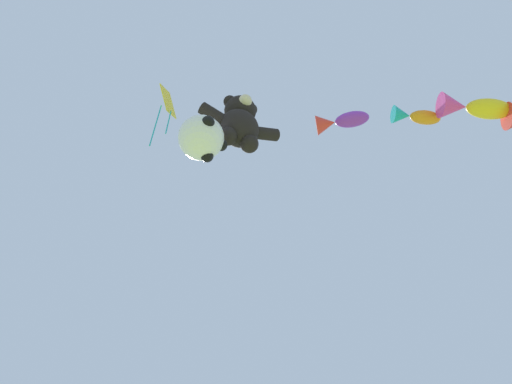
{
  "coord_description": "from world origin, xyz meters",
  "views": [
    {
      "loc": [
        -0.95,
        -3.81,
        0.88
      ],
      "look_at": [
        1.94,
        3.1,
        11.4
      ],
      "focal_mm": 40.0,
      "sensor_mm": 36.0,
      "label": 1
    }
  ],
  "objects_px": {
    "teddy_bear_kite": "(240,123)",
    "fish_kite_goldfin": "(471,108)",
    "soccer_ball_kite": "(202,138)",
    "fish_kite_tangerine": "(413,116)",
    "fish_kite_violet": "(339,122)",
    "diamond_kite": "(167,106)"
  },
  "relations": [
    {
      "from": "teddy_bear_kite",
      "to": "fish_kite_goldfin",
      "type": "xyz_separation_m",
      "value": [
        6.5,
        -1.52,
        2.93
      ]
    },
    {
      "from": "teddy_bear_kite",
      "to": "soccer_ball_kite",
      "type": "relative_size",
      "value": 1.89
    },
    {
      "from": "soccer_ball_kite",
      "to": "fish_kite_tangerine",
      "type": "xyz_separation_m",
      "value": [
        6.04,
        -0.56,
        4.4
      ]
    },
    {
      "from": "fish_kite_violet",
      "to": "fish_kite_goldfin",
      "type": "height_order",
      "value": "fish_kite_goldfin"
    },
    {
      "from": "fish_kite_tangerine",
      "to": "fish_kite_goldfin",
      "type": "bearing_deg",
      "value": -36.42
    },
    {
      "from": "soccer_ball_kite",
      "to": "teddy_bear_kite",
      "type": "bearing_deg",
      "value": -0.02
    },
    {
      "from": "soccer_ball_kite",
      "to": "diamond_kite",
      "type": "height_order",
      "value": "diamond_kite"
    },
    {
      "from": "teddy_bear_kite",
      "to": "fish_kite_violet",
      "type": "relative_size",
      "value": 1.3
    },
    {
      "from": "soccer_ball_kite",
      "to": "fish_kite_violet",
      "type": "bearing_deg",
      "value": 5.15
    },
    {
      "from": "fish_kite_tangerine",
      "to": "diamond_kite",
      "type": "distance_m",
      "value": 7.19
    },
    {
      "from": "fish_kite_tangerine",
      "to": "diamond_kite",
      "type": "xyz_separation_m",
      "value": [
        -6.85,
        1.84,
        -1.19
      ]
    },
    {
      "from": "teddy_bear_kite",
      "to": "diamond_kite",
      "type": "xyz_separation_m",
      "value": [
        -1.65,
        1.27,
        1.93
      ]
    },
    {
      "from": "teddy_bear_kite",
      "to": "fish_kite_violet",
      "type": "bearing_deg",
      "value": 6.5
    },
    {
      "from": "teddy_bear_kite",
      "to": "soccer_ball_kite",
      "type": "height_order",
      "value": "teddy_bear_kite"
    },
    {
      "from": "teddy_bear_kite",
      "to": "fish_kite_goldfin",
      "type": "relative_size",
      "value": 0.92
    },
    {
      "from": "fish_kite_tangerine",
      "to": "diamond_kite",
      "type": "bearing_deg",
      "value": 164.98
    },
    {
      "from": "diamond_kite",
      "to": "teddy_bear_kite",
      "type": "bearing_deg",
      "value": -37.74
    },
    {
      "from": "fish_kite_tangerine",
      "to": "diamond_kite",
      "type": "height_order",
      "value": "fish_kite_tangerine"
    },
    {
      "from": "diamond_kite",
      "to": "fish_kite_violet",
      "type": "bearing_deg",
      "value": -10.63
    },
    {
      "from": "fish_kite_violet",
      "to": "fish_kite_tangerine",
      "type": "bearing_deg",
      "value": -24.86
    },
    {
      "from": "teddy_bear_kite",
      "to": "fish_kite_tangerine",
      "type": "bearing_deg",
      "value": -6.19
    },
    {
      "from": "fish_kite_violet",
      "to": "diamond_kite",
      "type": "distance_m",
      "value": 5.03
    }
  ]
}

